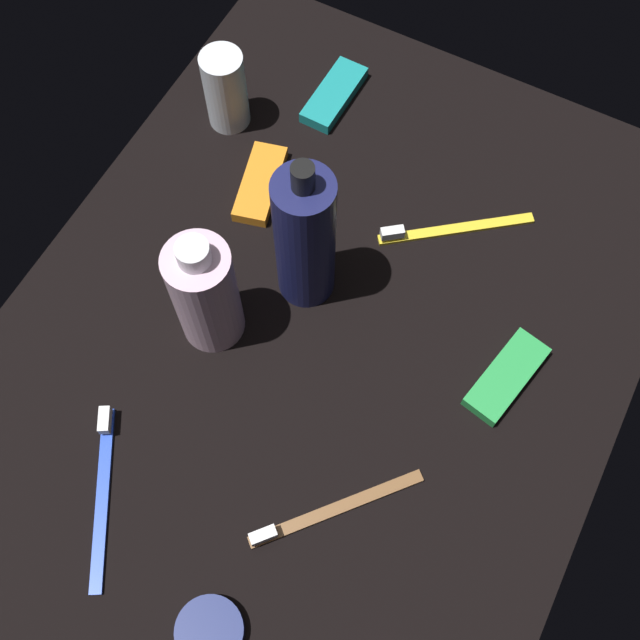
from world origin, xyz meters
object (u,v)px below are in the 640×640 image
object	(u,v)px
bodywash_bottle	(205,293)
cream_tin_left	(210,631)
toothbrush_blue	(102,485)
toothbrush_brown	(326,512)
lotion_bottle	(305,239)
snack_bar_teal	(334,95)
snack_bar_green	(506,377)
snack_bar_orange	(260,184)
deodorant_stick	(225,90)
toothbrush_yellow	(447,229)

from	to	relation	value
bodywash_bottle	cream_tin_left	world-z (taller)	bodywash_bottle
toothbrush_blue	toothbrush_brown	bearing A→B (deg)	-68.81
lotion_bottle	snack_bar_teal	bearing A→B (deg)	20.69
snack_bar_green	snack_bar_teal	distance (cm)	40.84
bodywash_bottle	toothbrush_brown	bearing A→B (deg)	-121.36
bodywash_bottle	toothbrush_brown	size ratio (longest dim) A/B	1.15
snack_bar_orange	deodorant_stick	bearing A→B (deg)	35.27
snack_bar_teal	toothbrush_brown	bearing A→B (deg)	-152.09
lotion_bottle	toothbrush_blue	world-z (taller)	lotion_bottle
bodywash_bottle	snack_bar_green	bearing A→B (deg)	-73.64
toothbrush_yellow	snack_bar_orange	bearing A→B (deg)	102.24
deodorant_stick	snack_bar_teal	distance (cm)	13.82
toothbrush_brown	snack_bar_orange	distance (cm)	38.41
toothbrush_yellow	toothbrush_brown	distance (cm)	34.56
toothbrush_yellow	snack_bar_teal	distance (cm)	22.83
deodorant_stick	bodywash_bottle	bearing A→B (deg)	-152.91
toothbrush_brown	snack_bar_green	bearing A→B (deg)	-25.62
deodorant_stick	toothbrush_brown	xyz separation A→B (cm)	(-36.71, -32.55, -4.55)
lotion_bottle	toothbrush_brown	bearing A→B (deg)	-147.38
deodorant_stick	toothbrush_blue	world-z (taller)	deodorant_stick
snack_bar_green	lotion_bottle	bearing A→B (deg)	101.30
bodywash_bottle	deodorant_stick	bearing A→B (deg)	27.09
snack_bar_green	toothbrush_yellow	bearing A→B (deg)	55.34
toothbrush_brown	snack_bar_orange	world-z (taller)	toothbrush_brown
snack_bar_green	snack_bar_teal	size ratio (longest dim) A/B	1.00
toothbrush_brown	toothbrush_blue	bearing A→B (deg)	111.19
deodorant_stick	toothbrush_yellow	distance (cm)	30.32
lotion_bottle	cream_tin_left	world-z (taller)	lotion_bottle
toothbrush_yellow	toothbrush_brown	size ratio (longest dim) A/B	1.04
toothbrush_yellow	toothbrush_brown	world-z (taller)	same
toothbrush_yellow	snack_bar_teal	size ratio (longest dim) A/B	1.44
deodorant_stick	snack_bar_teal	bearing A→B (deg)	-48.68
snack_bar_orange	snack_bar_green	xyz separation A→B (cm)	(-8.75, -34.35, 0.00)
toothbrush_brown	cream_tin_left	world-z (taller)	toothbrush_brown
toothbrush_blue	snack_bar_teal	xyz separation A→B (cm)	(53.32, 2.18, 0.14)
lotion_bottle	toothbrush_blue	bearing A→B (deg)	166.68
bodywash_bottle	deodorant_stick	xyz separation A→B (cm)	(24.52, 12.55, -2.32)
toothbrush_blue	toothbrush_brown	world-z (taller)	same
toothbrush_blue	cream_tin_left	bearing A→B (deg)	-111.69
toothbrush_yellow	snack_bar_green	bearing A→B (deg)	-136.55
toothbrush_yellow	toothbrush_blue	xyz separation A→B (cm)	(-42.42, 17.88, 0.00)
lotion_bottle	deodorant_stick	world-z (taller)	lotion_bottle
cream_tin_left	bodywash_bottle	bearing A→B (deg)	30.51
deodorant_stick	toothbrush_blue	distance (cm)	46.48
bodywash_bottle	snack_bar_orange	world-z (taller)	bodywash_bottle
snack_bar_green	snack_bar_orange	bearing A→B (deg)	87.61
lotion_bottle	cream_tin_left	bearing A→B (deg)	-165.42
snack_bar_green	snack_bar_teal	bearing A→B (deg)	65.31
snack_bar_teal	snack_bar_green	bearing A→B (deg)	-125.28
toothbrush_yellow	snack_bar_teal	xyz separation A→B (cm)	(10.90, 20.06, 0.14)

